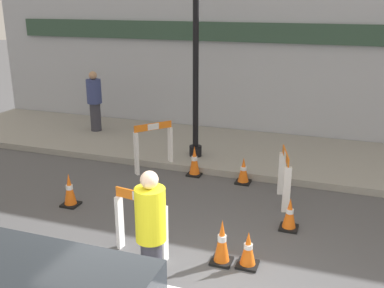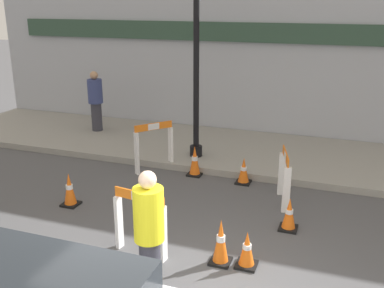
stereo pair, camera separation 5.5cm
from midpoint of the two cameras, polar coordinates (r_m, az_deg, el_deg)
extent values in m
cube|color=gray|center=(10.91, 10.70, -1.40)|extent=(18.00, 3.17, 0.15)
cube|color=#A3A8B2|center=(12.00, 12.75, 13.32)|extent=(18.00, 0.12, 5.50)
cube|color=#2D4738|center=(11.88, 12.69, 13.53)|extent=(16.20, 0.10, 0.50)
cylinder|color=black|center=(10.43, 0.30, -0.87)|extent=(0.29, 0.29, 0.24)
cylinder|color=black|center=(9.91, 0.32, 12.26)|extent=(0.13, 0.13, 5.00)
cube|color=white|center=(6.96, -9.40, -9.76)|extent=(0.08, 0.14, 0.86)
cube|color=white|center=(6.55, -3.79, -11.39)|extent=(0.08, 0.14, 0.86)
cube|color=orange|center=(6.52, -6.85, -6.67)|extent=(0.84, 0.15, 0.15)
cube|color=white|center=(6.52, -6.85, -6.67)|extent=(0.26, 0.07, 0.14)
cube|color=white|center=(8.12, 11.73, -5.71)|extent=(0.14, 0.09, 0.86)
cube|color=white|center=(8.82, 11.15, -3.71)|extent=(0.14, 0.09, 0.86)
cube|color=orange|center=(8.29, 11.64, -1.45)|extent=(0.23, 0.81, 0.15)
cube|color=white|center=(8.29, 11.64, -1.45)|extent=(0.09, 0.25, 0.14)
cube|color=white|center=(10.02, -2.93, -0.45)|extent=(0.14, 0.13, 0.94)
cube|color=white|center=(9.69, -7.23, -1.24)|extent=(0.14, 0.13, 0.94)
cube|color=orange|center=(9.69, -5.13, 2.23)|extent=(0.59, 0.69, 0.15)
cube|color=white|center=(9.69, -5.13, 2.23)|extent=(0.19, 0.22, 0.13)
cube|color=black|center=(7.73, 11.96, -10.36)|extent=(0.30, 0.30, 0.04)
cone|color=orange|center=(7.60, 12.10, -8.50)|extent=(0.23, 0.22, 0.52)
cylinder|color=white|center=(7.59, 12.11, -8.33)|extent=(0.13, 0.13, 0.07)
cube|color=black|center=(6.72, 3.52, -14.63)|extent=(0.30, 0.30, 0.04)
cone|color=orange|center=(6.54, 3.58, -12.09)|extent=(0.22, 0.23, 0.65)
cylinder|color=white|center=(6.53, 3.59, -11.85)|extent=(0.13, 0.13, 0.09)
cube|color=black|center=(9.72, 0.15, -3.86)|extent=(0.30, 0.30, 0.04)
cone|color=orange|center=(9.61, 0.15, -2.01)|extent=(0.23, 0.22, 0.63)
cylinder|color=white|center=(9.60, 0.15, -1.83)|extent=(0.13, 0.13, 0.09)
cube|color=black|center=(6.68, 6.81, -14.95)|extent=(0.30, 0.30, 0.04)
cone|color=orange|center=(6.54, 6.90, -12.96)|extent=(0.22, 0.23, 0.50)
cylinder|color=white|center=(6.53, 6.91, -12.77)|extent=(0.13, 0.13, 0.07)
cube|color=black|center=(9.38, 6.33, -4.83)|extent=(0.30, 0.30, 0.04)
cone|color=orange|center=(9.27, 6.39, -3.24)|extent=(0.23, 0.22, 0.52)
cylinder|color=white|center=(9.26, 6.39, -3.09)|extent=(0.13, 0.13, 0.07)
cube|color=black|center=(8.66, -15.30, -7.41)|extent=(0.30, 0.30, 0.04)
cone|color=orange|center=(8.53, -15.48, -5.48)|extent=(0.22, 0.22, 0.59)
cylinder|color=white|center=(8.52, -15.50, -5.30)|extent=(0.13, 0.13, 0.08)
cylinder|color=#33333D|center=(5.88, -5.37, -15.44)|extent=(0.32, 0.32, 0.82)
cylinder|color=yellow|center=(5.50, -5.60, -8.90)|extent=(0.45, 0.45, 0.68)
sphere|color=beige|center=(5.31, -5.74, -4.56)|extent=(0.26, 0.26, 0.22)
cylinder|color=#33333D|center=(12.66, -12.26, 3.39)|extent=(0.32, 0.32, 0.78)
cylinder|color=navy|center=(12.50, -12.48, 6.55)|extent=(0.44, 0.44, 0.65)
sphere|color=tan|center=(12.43, -12.61, 8.50)|extent=(0.24, 0.24, 0.22)
camera|label=1|loc=(0.03, -90.18, -0.06)|focal=42.00mm
camera|label=2|loc=(0.03, 89.82, 0.06)|focal=42.00mm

